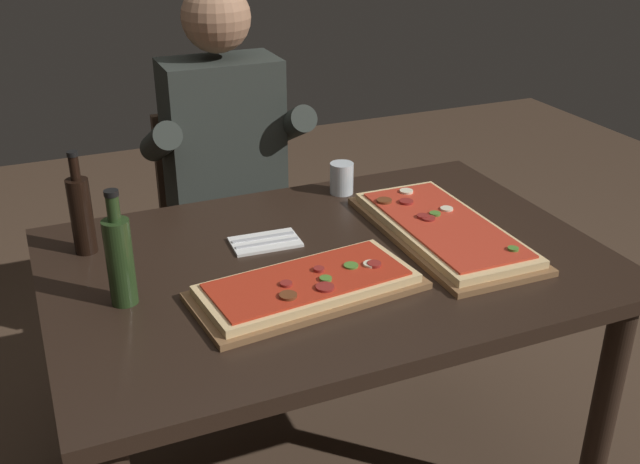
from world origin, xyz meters
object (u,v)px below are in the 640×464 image
Objects in this scene: pizza_rectangular_left at (443,229)px; seated_diner at (228,166)px; oil_bottle_amber at (120,258)px; diner_chair at (222,221)px; tumbler_near_camera at (342,178)px; dining_table at (328,290)px; pizza_rectangular_front at (308,286)px; wine_bottle_dark at (81,213)px.

pizza_rectangular_left is 0.46× the size of seated_diner.
oil_bottle_amber reaches higher than diner_chair.
tumbler_near_camera is (-0.12, 0.38, 0.03)m from pizza_rectangular_left.
diner_chair is (-0.04, 0.86, -0.16)m from dining_table.
oil_bottle_amber is at bearing -179.11° from pizza_rectangular_left.
oil_bottle_amber is at bearing 162.01° from pizza_rectangular_front.
pizza_rectangular_front is 0.92× the size of pizza_rectangular_left.
seated_diner is at bearing 116.96° from pizza_rectangular_left.
oil_bottle_amber is at bearing -151.30° from tumbler_near_camera.
tumbler_near_camera is 0.62m from diner_chair.
wine_bottle_dark is at bearing 136.30° from pizza_rectangular_front.
dining_table is at bearing -26.23° from wine_bottle_dark.
tumbler_near_camera reaches higher than pizza_rectangular_front.
wine_bottle_dark is at bearing 162.47° from pizza_rectangular_left.
diner_chair is (0.07, 1.00, -0.27)m from pizza_rectangular_front.
seated_diner is (-0.04, 0.74, 0.10)m from dining_table.
pizza_rectangular_front is 0.62m from wine_bottle_dark.
dining_table is at bearing 52.27° from pizza_rectangular_front.
pizza_rectangular_left is 0.85m from oil_bottle_amber.
pizza_rectangular_front is at bearing -121.85° from tumbler_near_camera.
seated_diner reaches higher than pizza_rectangular_left.
diner_chair is (0.52, 0.58, -0.36)m from wine_bottle_dark.
dining_table is at bearing -119.28° from tumbler_near_camera.
pizza_rectangular_front is 0.42× the size of seated_diner.
wine_bottle_dark is at bearing -138.48° from seated_diner.
oil_bottle_amber reaches higher than pizza_rectangular_left.
oil_bottle_amber is 0.21× the size of seated_diner.
wine_bottle_dark is (-0.56, 0.28, 0.20)m from dining_table.
tumbler_near_camera is at bearing 28.70° from oil_bottle_amber.
diner_chair is (-0.25, 0.48, -0.30)m from tumbler_near_camera.
wine_bottle_dark is 0.78m from tumbler_near_camera.
dining_table is at bearing -87.17° from diner_chair.
wine_bottle_dark is 0.99× the size of oil_bottle_amber.
wine_bottle_dark is (-0.45, 0.43, 0.09)m from pizza_rectangular_front.
pizza_rectangular_front is 0.62m from tumbler_near_camera.
seated_diner reaches higher than tumbler_near_camera.
pizza_rectangular_left is 0.40m from tumbler_near_camera.
oil_bottle_amber is at bearing -118.30° from diner_chair.
pizza_rectangular_left is at bearing 0.89° from oil_bottle_amber.
dining_table is 1.61× the size of diner_chair.
wine_bottle_dark reaches higher than pizza_rectangular_left.
dining_table is at bearing -86.71° from seated_diner.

